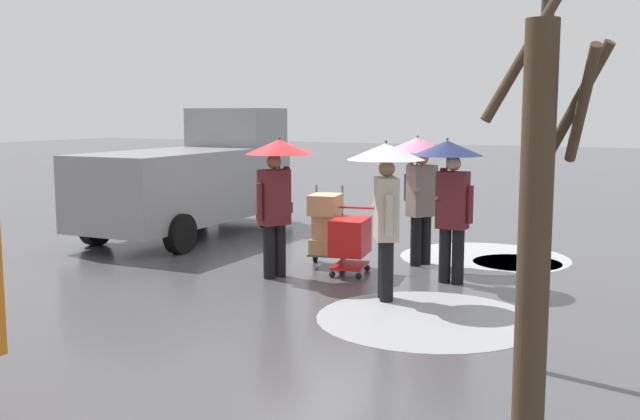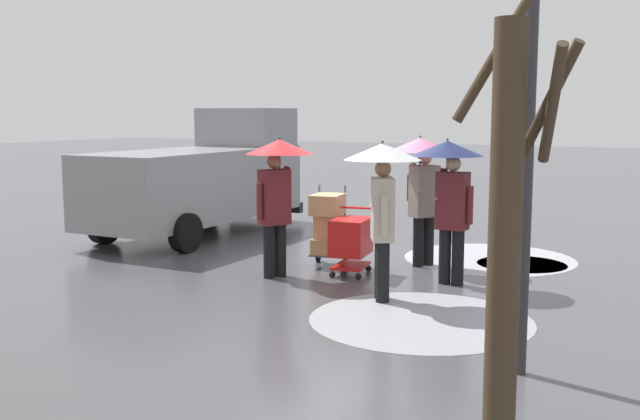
{
  "view_description": "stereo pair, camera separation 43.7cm",
  "coord_description": "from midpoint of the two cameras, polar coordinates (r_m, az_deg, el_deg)",
  "views": [
    {
      "loc": [
        -4.99,
        10.95,
        2.53
      ],
      "look_at": [
        -0.16,
        0.93,
        1.05
      ],
      "focal_mm": 41.65,
      "sensor_mm": 36.0,
      "label": 1
    },
    {
      "loc": [
        -5.38,
        10.75,
        2.53
      ],
      "look_at": [
        -0.16,
        0.93,
        1.05
      ],
      "focal_mm": 41.65,
      "sensor_mm": 36.0,
      "label": 2
    }
  ],
  "objects": [
    {
      "name": "ground_plane",
      "position": [
        12.29,
        2.39,
        -4.31
      ],
      "size": [
        90.0,
        90.0,
        0.0
      ],
      "primitive_type": "plane",
      "color": "#4C4C51"
    },
    {
      "name": "slush_patch_near_cluster",
      "position": [
        9.28,
        9.1,
        -8.3
      ],
      "size": [
        2.74,
        2.74,
        0.01
      ],
      "primitive_type": "cylinder",
      "color": "#999BA0",
      "rests_on": "ground"
    },
    {
      "name": "slush_patch_under_van",
      "position": [
        12.91,
        16.18,
        -4.01
      ],
      "size": [
        1.47,
        1.47,
        0.01
      ],
      "primitive_type": "cylinder",
      "color": "#ADAFB5",
      "rests_on": "ground"
    },
    {
      "name": "slush_patch_mid_street",
      "position": [
        13.24,
        13.8,
        -3.64
      ],
      "size": [
        2.93,
        2.93,
        0.01
      ],
      "primitive_type": "cylinder",
      "color": "#ADAFB5",
      "rests_on": "ground"
    },
    {
      "name": "cargo_van_parked_right",
      "position": [
        15.52,
        -8.15,
        2.51
      ],
      "size": [
        2.21,
        5.35,
        2.6
      ],
      "color": "gray",
      "rests_on": "ground"
    },
    {
      "name": "shopping_cart_vendor",
      "position": [
        11.54,
        3.48,
        -2.22
      ],
      "size": [
        0.68,
        0.9,
        1.02
      ],
      "color": "red",
      "rests_on": "ground"
    },
    {
      "name": "hand_dolly_boxes",
      "position": [
        12.14,
        1.62,
        -1.1
      ],
      "size": [
        0.64,
        0.79,
        1.32
      ],
      "color": "#515156",
      "rests_on": "ground"
    },
    {
      "name": "pedestrian_pink_side",
      "position": [
        12.18,
        8.84,
        2.97
      ],
      "size": [
        1.04,
        1.04,
        2.15
      ],
      "color": "black",
      "rests_on": "ground"
    },
    {
      "name": "pedestrian_black_side",
      "position": [
        10.98,
        11.08,
        2.43
      ],
      "size": [
        1.04,
        1.04,
        2.15
      ],
      "color": "black",
      "rests_on": "ground"
    },
    {
      "name": "pedestrian_white_side",
      "position": [
        9.92,
        6.08,
        2.07
      ],
      "size": [
        1.04,
        1.04,
        2.15
      ],
      "color": "black",
      "rests_on": "ground"
    },
    {
      "name": "pedestrian_far_side",
      "position": [
        11.26,
        -2.19,
        2.76
      ],
      "size": [
        1.04,
        1.04,
        2.15
      ],
      "color": "black",
      "rests_on": "ground"
    },
    {
      "name": "bare_tree_near",
      "position": [
        5.53,
        16.39,
        -1.35
      ],
      "size": [
        0.94,
        0.71,
        3.48
      ],
      "color": "#423323",
      "rests_on": "ground"
    },
    {
      "name": "street_lamp",
      "position": [
        7.28,
        17.39,
        5.99
      ],
      "size": [
        0.28,
        0.28,
        3.86
      ],
      "color": "#2D2D33",
      "rests_on": "ground"
    }
  ]
}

